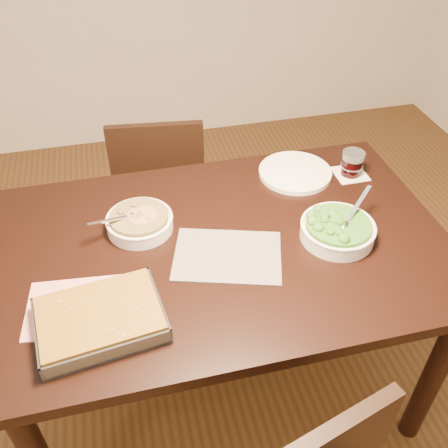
% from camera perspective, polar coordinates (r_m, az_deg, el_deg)
% --- Properties ---
extents(ground, '(4.00, 4.00, 0.00)m').
position_cam_1_polar(ground, '(2.12, -0.04, -17.23)').
color(ground, '#442A13').
rests_on(ground, ground).
extents(table, '(1.40, 0.90, 0.75)m').
position_cam_1_polar(table, '(1.61, -0.05, -4.63)').
color(table, black).
rests_on(table, ground).
extents(magazine_a, '(0.30, 0.23, 0.01)m').
position_cam_1_polar(magazine_a, '(1.42, -16.18, -9.01)').
color(magazine_a, '#C23742').
rests_on(magazine_a, table).
extents(magazine_b, '(0.37, 0.31, 0.01)m').
position_cam_1_polar(magazine_b, '(1.50, 0.41, -3.64)').
color(magazine_b, '#232229').
rests_on(magazine_b, table).
extents(coaster, '(0.11, 0.11, 0.00)m').
position_cam_1_polar(coaster, '(1.89, 14.22, 5.58)').
color(coaster, white).
rests_on(coaster, table).
extents(stew_bowl, '(0.22, 0.21, 0.08)m').
position_cam_1_polar(stew_bowl, '(1.60, -9.62, 0.29)').
color(stew_bowl, white).
rests_on(stew_bowl, table).
extents(broccoli_bowl, '(0.23, 0.23, 0.09)m').
position_cam_1_polar(broccoli_bowl, '(1.58, 12.86, -0.61)').
color(broccoli_bowl, white).
rests_on(broccoli_bowl, table).
extents(baking_dish, '(0.35, 0.27, 0.06)m').
position_cam_1_polar(baking_dish, '(1.34, -13.96, -10.53)').
color(baking_dish, silver).
rests_on(baking_dish, table).
extents(wine_tumbler, '(0.08, 0.08, 0.09)m').
position_cam_1_polar(wine_tumbler, '(1.86, 14.46, 6.80)').
color(wine_tumbler, black).
rests_on(wine_tumbler, coaster).
extents(dinner_plate, '(0.26, 0.26, 0.02)m').
position_cam_1_polar(dinner_plate, '(1.85, 8.12, 5.85)').
color(dinner_plate, white).
rests_on(dinner_plate, table).
extents(chair_far, '(0.43, 0.43, 0.83)m').
position_cam_1_polar(chair_far, '(2.29, -7.26, 4.45)').
color(chair_far, black).
rests_on(chair_far, ground).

